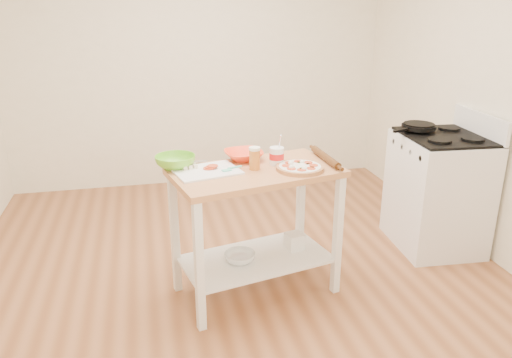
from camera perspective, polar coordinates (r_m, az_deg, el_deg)
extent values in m
cube|color=#9D613A|center=(3.71, -1.78, -11.81)|extent=(4.00, 4.50, 0.02)
cube|color=white|center=(5.43, -6.68, 13.45)|extent=(4.00, 0.02, 2.70)
cube|color=white|center=(1.19, 19.50, -10.81)|extent=(4.00, 0.02, 2.70)
cube|color=white|center=(4.10, 27.20, 9.43)|extent=(0.02, 4.50, 2.70)
cube|color=tan|center=(3.23, 0.00, 0.75)|extent=(1.18, 0.81, 0.04)
cube|color=white|center=(3.49, 0.00, -9.09)|extent=(1.09, 0.73, 0.02)
cube|color=white|center=(3.04, -6.50, -10.03)|extent=(0.06, 0.06, 0.86)
cube|color=white|center=(3.46, -9.26, -6.26)|extent=(0.06, 0.06, 0.86)
cube|color=white|center=(3.44, 9.31, -6.44)|extent=(0.06, 0.06, 0.86)
cube|color=white|center=(3.82, 5.09, -3.51)|extent=(0.06, 0.06, 0.86)
cube|color=white|center=(4.31, 19.99, -1.48)|extent=(0.66, 0.76, 0.92)
cube|color=black|center=(4.17, 20.74, 4.55)|extent=(0.62, 0.72, 0.02)
cube|color=white|center=(4.30, 24.25, 5.75)|extent=(0.08, 0.72, 0.18)
cylinder|color=black|center=(4.24, 18.10, 5.71)|extent=(0.27, 0.27, 0.03)
cube|color=black|center=(4.08, 16.27, 5.37)|extent=(0.17, 0.09, 0.02)
cylinder|color=tan|center=(3.23, 5.03, 1.20)|extent=(0.31, 0.31, 0.02)
cylinder|color=tan|center=(3.23, 5.03, 1.41)|extent=(0.31, 0.31, 0.01)
cylinder|color=white|center=(3.23, 5.03, 1.42)|extent=(0.27, 0.27, 0.01)
cylinder|color=red|center=(3.29, 5.98, 1.89)|extent=(0.06, 0.06, 0.01)
cylinder|color=red|center=(3.31, 4.85, 2.02)|extent=(0.06, 0.06, 0.01)
cylinder|color=red|center=(3.28, 3.82, 1.87)|extent=(0.06, 0.06, 0.01)
cylinder|color=red|center=(3.22, 3.48, 1.52)|extent=(0.06, 0.06, 0.01)
cylinder|color=red|center=(3.16, 4.06, 1.18)|extent=(0.06, 0.06, 0.01)
cylinder|color=red|center=(3.14, 5.24, 1.04)|extent=(0.06, 0.06, 0.01)
cylinder|color=red|center=(3.18, 6.29, 1.20)|extent=(0.06, 0.06, 0.01)
cylinder|color=red|center=(3.24, 6.58, 1.56)|extent=(0.06, 0.06, 0.01)
sphere|color=white|center=(3.29, 5.32, 1.91)|extent=(0.04, 0.04, 0.04)
sphere|color=white|center=(3.26, 3.98, 1.77)|extent=(0.04, 0.04, 0.04)
sphere|color=white|center=(3.18, 4.06, 1.30)|extent=(0.04, 0.04, 0.04)
sphere|color=white|center=(3.16, 5.56, 1.15)|extent=(0.04, 0.04, 0.04)
plane|color=#1D4C10|center=(3.26, 5.93, 1.78)|extent=(0.03, 0.03, 0.00)
plane|color=#1D4C10|center=(3.29, 4.90, 1.94)|extent=(0.03, 0.03, 0.00)
plane|color=#1D4C10|center=(3.25, 3.84, 1.78)|extent=(0.04, 0.04, 0.00)
plane|color=#1D4C10|center=(3.19, 4.21, 1.42)|extent=(0.03, 0.03, 0.00)
plane|color=#1D4C10|center=(3.17, 5.18, 1.25)|extent=(0.03, 0.03, 0.00)
plane|color=#1D4C10|center=(3.20, 6.40, 1.37)|extent=(0.04, 0.04, 0.00)
plane|color=#1D4C10|center=(3.26, 5.95, 1.78)|extent=(0.03, 0.03, 0.00)
cube|color=white|center=(3.19, -5.65, 0.91)|extent=(0.46, 0.38, 0.01)
cube|color=#F4EACC|center=(3.21, -8.11, 1.26)|extent=(0.03, 0.03, 0.02)
cube|color=#F4EACC|center=(3.22, -7.52, 1.35)|extent=(0.03, 0.03, 0.02)
cube|color=#F4EACC|center=(3.23, -6.93, 1.44)|extent=(0.03, 0.03, 0.02)
cube|color=#F4EACC|center=(3.25, -8.31, 1.44)|extent=(0.03, 0.03, 0.02)
cube|color=#F4EACC|center=(3.26, -7.72, 1.52)|extent=(0.03, 0.03, 0.02)
cube|color=#F4EACC|center=(3.27, -7.14, 1.61)|extent=(0.03, 0.03, 0.02)
cylinder|color=red|center=(3.21, -5.45, 1.23)|extent=(0.07, 0.07, 0.01)
cylinder|color=red|center=(3.22, -5.21, 1.37)|extent=(0.07, 0.07, 0.01)
cylinder|color=red|center=(3.22, -4.96, 1.51)|extent=(0.07, 0.07, 0.01)
cube|color=#57D9B6|center=(3.17, -3.37, 1.00)|extent=(0.07, 0.05, 0.01)
cylinder|color=#57D9B6|center=(3.22, -2.44, 1.35)|extent=(0.10, 0.04, 0.01)
cube|color=silver|center=(3.36, -7.12, 1.95)|extent=(0.18, 0.03, 0.00)
cube|color=black|center=(3.33, -9.30, 1.77)|extent=(0.10, 0.02, 0.01)
imported|color=#FF4520|center=(3.42, -1.42, 2.74)|extent=(0.29, 0.29, 0.06)
imported|color=#6AC329|center=(3.29, -9.20, 1.97)|extent=(0.31, 0.31, 0.08)
cylinder|color=#C06D26|center=(3.21, -0.16, 2.22)|extent=(0.07, 0.07, 0.13)
cylinder|color=white|center=(3.19, -0.16, 3.49)|extent=(0.07, 0.07, 0.02)
cylinder|color=white|center=(3.32, 2.37, 2.65)|extent=(0.10, 0.10, 0.12)
cylinder|color=red|center=(3.32, 2.37, 2.65)|extent=(0.10, 0.10, 0.04)
cylinder|color=silver|center=(3.30, 2.73, 4.17)|extent=(0.01, 0.06, 0.12)
cylinder|color=#4F2C12|center=(3.43, 7.95, 2.44)|extent=(0.06, 0.42, 0.05)
imported|color=silver|center=(3.41, -1.86, -8.96)|extent=(0.29, 0.29, 0.07)
cube|color=white|center=(3.59, 4.42, -7.08)|extent=(0.14, 0.14, 0.12)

